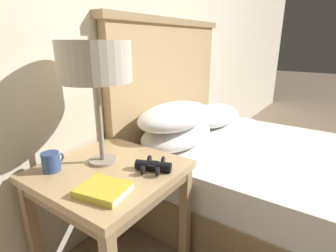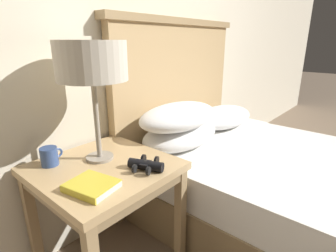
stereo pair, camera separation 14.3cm
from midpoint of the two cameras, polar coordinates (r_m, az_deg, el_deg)
wall_back at (r=1.71m, az=-5.68°, el=23.66°), size 8.00×0.06×2.60m
nightstand at (r=1.27m, az=-10.47°, el=-11.58°), size 0.58×0.58×0.59m
bed at (r=1.80m, az=24.54°, el=-11.05°), size 1.31×1.85×1.28m
table_lamp at (r=1.19m, az=-12.94°, el=13.20°), size 0.31×0.31×0.55m
book_on_nightstand at (r=1.05m, az=-12.54°, el=-12.73°), size 0.18×0.20×0.03m
binoculars_pair at (r=1.17m, az=-1.31°, el=-8.51°), size 0.16×0.16×0.05m
coffee_mug at (r=1.28m, az=-21.52°, el=-6.23°), size 0.10×0.08×0.08m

